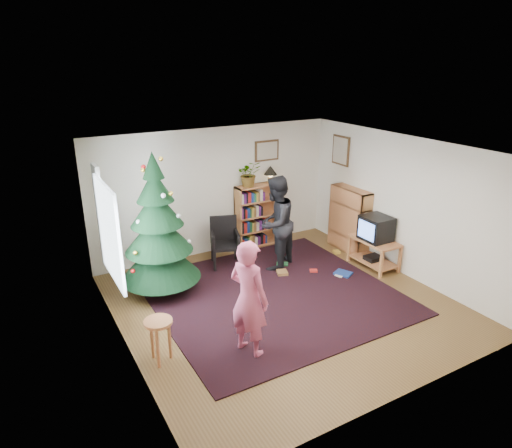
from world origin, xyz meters
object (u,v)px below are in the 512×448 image
christmas_tree (158,236)px  person_standing (249,299)px  crt_tv (376,228)px  table_lamp (270,171)px  armchair (223,240)px  potted_plant (249,174)px  tv_stand (374,251)px  stool (159,330)px  bookshelf_right (349,219)px  person_by_chair (276,223)px  picture_right (341,150)px  picture_back (267,151)px  bookshelf_back (258,215)px

christmas_tree → person_standing: (0.47, -2.22, -0.19)m
crt_tv → table_lamp: 2.41m
armchair → potted_plant: potted_plant is taller
tv_stand → stool: stool is taller
christmas_tree → potted_plant: (2.22, 0.97, 0.56)m
bookshelf_right → person_by_chair: size_ratio=0.74×
picture_right → tv_stand: bearing=-100.1°
bookshelf_right → christmas_tree: bearing=87.3°
picture_back → armchair: picture_back is taller
crt_tv → bookshelf_back: bearing=123.8°
picture_back → potted_plant: bearing=-164.6°
armchair → picture_back: bearing=44.8°
armchair → potted_plant: (0.85, 0.51, 1.06)m
picture_back → picture_right: 1.51m
stool → person_standing: 1.22m
potted_plant → picture_right: bearing=-18.0°
armchair → bookshelf_back: bearing=45.0°
picture_right → bookshelf_right: size_ratio=0.46×
picture_right → person_by_chair: (-1.88, -0.53, -1.07)m
person_standing → potted_plant: potted_plant is taller
picture_right → crt_tv: (-0.26, -1.44, -1.17)m
person_standing → table_lamp: 3.97m
crt_tv → stool: size_ratio=0.85×
bookshelf_right → tv_stand: bookshelf_right is taller
picture_right → potted_plant: (-1.81, 0.59, -0.39)m
crt_tv → person_standing: (-3.31, -1.16, 0.03)m
picture_back → table_lamp: bearing=-85.6°
christmas_tree → table_lamp: size_ratio=6.61×
stool → table_lamp: table_lamp is taller
armchair → person_standing: size_ratio=0.57×
picture_right → person_standing: bearing=-144.0°
christmas_tree → bookshelf_back: size_ratio=1.84×
tv_stand → stool: size_ratio=1.52×
picture_back → bookshelf_back: (-0.29, -0.14, -1.29)m
picture_back → person_by_chair: picture_back is taller
picture_right → potted_plant: 1.95m
christmas_tree → bookshelf_right: christmas_tree is taller
crt_tv → person_by_chair: (-1.62, 0.91, 0.11)m
tv_stand → picture_back: bearing=116.4°
stool → person_by_chair: 3.29m
potted_plant → table_lamp: potted_plant is taller
tv_stand → crt_tv: bearing=180.0°
table_lamp → person_standing: bearing=-125.3°
bookshelf_back → armchair: size_ratio=1.40×
picture_right → armchair: bearing=178.3°
picture_right → stool: bearing=-154.7°
person_standing → christmas_tree: bearing=-10.4°
table_lamp → picture_back: bearing=94.4°
picture_back → bookshelf_right: size_ratio=0.42×
bookshelf_right → person_standing: size_ratio=0.80×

